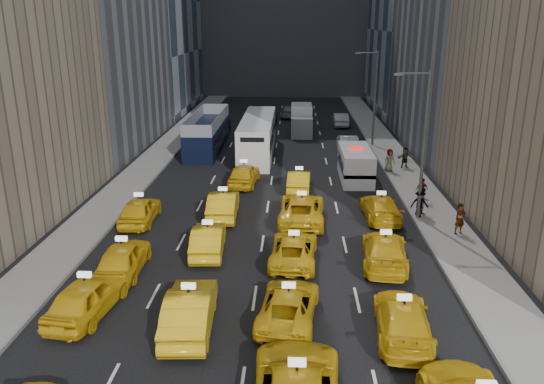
{
  "coord_description": "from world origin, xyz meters",
  "views": [
    {
      "loc": [
        1.62,
        -18.73,
        11.67
      ],
      "look_at": [
        0.4,
        10.98,
        2.0
      ],
      "focal_mm": 35.0,
      "sensor_mm": 36.0,
      "label": 1
    }
  ],
  "objects_px": {
    "nypd_van": "(356,165)",
    "pedestrian_0": "(460,219)",
    "box_truck": "(302,120)",
    "city_bus": "(258,136)",
    "double_decker": "(207,132)"
  },
  "relations": [
    {
      "from": "nypd_van",
      "to": "pedestrian_0",
      "type": "relative_size",
      "value": 3.44
    },
    {
      "from": "nypd_van",
      "to": "pedestrian_0",
      "type": "height_order",
      "value": "nypd_van"
    },
    {
      "from": "box_truck",
      "to": "nypd_van",
      "type": "bearing_deg",
      "value": -78.99
    },
    {
      "from": "city_bus",
      "to": "box_truck",
      "type": "relative_size",
      "value": 2.04
    },
    {
      "from": "pedestrian_0",
      "to": "nypd_van",
      "type": "bearing_deg",
      "value": 92.55
    },
    {
      "from": "double_decker",
      "to": "pedestrian_0",
      "type": "height_order",
      "value": "double_decker"
    },
    {
      "from": "city_bus",
      "to": "pedestrian_0",
      "type": "distance_m",
      "value": 22.63
    },
    {
      "from": "double_decker",
      "to": "city_bus",
      "type": "bearing_deg",
      "value": -15.49
    },
    {
      "from": "city_bus",
      "to": "pedestrian_0",
      "type": "xyz_separation_m",
      "value": [
        12.62,
        -18.77,
        -0.62
      ]
    },
    {
      "from": "nypd_van",
      "to": "double_decker",
      "type": "bearing_deg",
      "value": 151.04
    },
    {
      "from": "double_decker",
      "to": "pedestrian_0",
      "type": "relative_size",
      "value": 6.58
    },
    {
      "from": "double_decker",
      "to": "box_truck",
      "type": "bearing_deg",
      "value": 45.39
    },
    {
      "from": "double_decker",
      "to": "pedestrian_0",
      "type": "bearing_deg",
      "value": -45.24
    },
    {
      "from": "double_decker",
      "to": "city_bus",
      "type": "xyz_separation_m",
      "value": [
        4.86,
        -1.75,
        -0.01
      ]
    },
    {
      "from": "nypd_van",
      "to": "box_truck",
      "type": "xyz_separation_m",
      "value": [
        -3.91,
        17.21,
        0.29
      ]
    }
  ]
}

